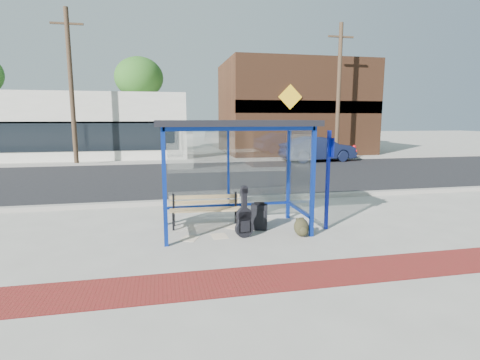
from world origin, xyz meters
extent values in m
plane|color=#B2ADA0|center=(0.00, 0.00, 0.00)|extent=(120.00, 120.00, 0.00)
cube|color=maroon|center=(0.00, -2.60, 0.01)|extent=(60.00, 1.00, 0.01)
cube|color=gray|center=(0.00, 2.90, 0.06)|extent=(60.00, 0.25, 0.12)
cube|color=black|center=(0.00, 8.00, 0.00)|extent=(60.00, 10.00, 0.00)
cube|color=gray|center=(0.00, 13.10, 0.06)|extent=(60.00, 0.25, 0.12)
cube|color=#B2ADA0|center=(0.00, 15.00, 0.00)|extent=(60.00, 4.00, 0.01)
cube|color=navy|center=(-1.50, -0.75, 1.15)|extent=(0.08, 0.08, 2.30)
cube|color=navy|center=(1.50, -0.75, 1.15)|extent=(0.08, 0.08, 2.30)
cube|color=navy|center=(-1.50, 0.75, 1.15)|extent=(0.08, 0.08, 2.30)
cube|color=navy|center=(1.50, 0.75, 1.15)|extent=(0.08, 0.08, 2.30)
cube|color=navy|center=(0.00, 0.75, 2.26)|extent=(3.00, 0.08, 0.08)
cube|color=navy|center=(0.00, -0.75, 2.26)|extent=(3.00, 0.08, 0.08)
cube|color=navy|center=(-1.50, 0.00, 2.26)|extent=(0.08, 1.50, 0.08)
cube|color=navy|center=(1.50, 0.00, 2.26)|extent=(0.08, 1.50, 0.08)
cube|color=navy|center=(0.00, 0.75, 0.40)|extent=(3.00, 0.08, 0.06)
cube|color=navy|center=(-1.50, 0.00, 0.40)|extent=(0.08, 1.50, 0.06)
cube|color=navy|center=(1.50, 0.00, 0.40)|extent=(0.08, 1.50, 0.06)
cube|color=navy|center=(0.00, 0.75, 1.35)|extent=(0.05, 0.05, 1.90)
cube|color=silver|center=(0.00, 0.75, 1.31)|extent=(2.84, 0.01, 1.82)
cube|color=silver|center=(-1.50, 0.00, 1.31)|extent=(0.02, 1.34, 1.82)
cube|color=silver|center=(1.50, 0.00, 1.31)|extent=(0.02, 1.34, 1.82)
cube|color=black|center=(0.00, 0.00, 2.36)|extent=(3.30, 1.80, 0.12)
cube|color=silver|center=(-9.00, 18.00, 2.00)|extent=(18.00, 6.00, 4.00)
cube|color=black|center=(-9.00, 15.05, 2.00)|extent=(18.00, 0.10, 0.60)
cube|color=black|center=(-9.00, 14.98, 1.40)|extent=(17.00, 0.04, 1.60)
cube|color=#59331E|center=(8.00, 18.50, 3.20)|extent=(10.00, 7.00, 6.40)
cube|color=black|center=(8.00, 15.05, 3.20)|extent=(10.00, 0.10, 0.80)
cube|color=yellow|center=(6.50, 14.95, 3.80)|extent=(1.56, 0.06, 1.56)
cylinder|color=#4C3826|center=(-3.00, 22.00, 2.50)|extent=(0.36, 0.36, 5.00)
ellipsoid|color=#275518|center=(-3.00, 22.00, 5.50)|extent=(3.60, 3.60, 3.06)
cylinder|color=#4C3826|center=(12.50, 22.00, 2.50)|extent=(0.36, 0.36, 5.00)
ellipsoid|color=#275518|center=(12.50, 22.00, 5.50)|extent=(3.60, 3.60, 3.06)
cylinder|color=#4C3826|center=(-6.00, 13.40, 4.00)|extent=(0.24, 0.24, 8.00)
cube|color=#4C3826|center=(-6.00, 13.40, 7.20)|extent=(1.60, 0.10, 0.10)
cylinder|color=#4C3826|center=(9.00, 13.40, 4.00)|extent=(0.24, 0.24, 8.00)
cube|color=#4C3826|center=(9.00, 13.40, 7.20)|extent=(1.60, 0.10, 0.10)
cube|color=black|center=(-1.33, 0.28, 0.20)|extent=(0.05, 0.05, 0.40)
cube|color=black|center=(-1.30, 0.63, 0.38)|extent=(0.05, 0.05, 0.76)
cube|color=black|center=(-1.32, 0.45, 0.20)|extent=(0.07, 0.37, 0.04)
cube|color=black|center=(0.10, 0.17, 0.20)|extent=(0.05, 0.05, 0.40)
cube|color=black|center=(0.13, 0.52, 0.38)|extent=(0.05, 0.05, 0.76)
cube|color=black|center=(0.12, 0.35, 0.20)|extent=(0.07, 0.37, 0.04)
cube|color=tan|center=(-0.61, 0.25, 0.40)|extent=(1.62, 0.19, 0.03)
cube|color=tan|center=(-0.60, 0.35, 0.40)|extent=(1.62, 0.19, 0.03)
cube|color=tan|center=(-0.60, 0.45, 0.40)|extent=(1.62, 0.19, 0.03)
cube|color=tan|center=(-0.59, 0.55, 0.40)|extent=(1.62, 0.19, 0.03)
cube|color=tan|center=(-0.59, 0.58, 0.54)|extent=(1.61, 0.14, 0.09)
cube|color=tan|center=(-0.59, 0.58, 0.66)|extent=(1.61, 0.14, 0.09)
cylinder|color=black|center=(0.10, -0.54, 0.19)|extent=(0.39, 0.17, 0.38)
cylinder|color=black|center=(0.10, -0.54, 0.49)|extent=(0.33, 0.16, 0.32)
cube|color=black|center=(0.10, -0.54, 0.33)|extent=(0.28, 0.15, 0.45)
cube|color=black|center=(0.10, -0.54, 0.79)|extent=(0.11, 0.11, 0.45)
cube|color=black|center=(0.10, -0.54, 0.99)|extent=(0.15, 0.11, 0.09)
cube|color=black|center=(0.55, -0.05, 0.29)|extent=(0.41, 0.33, 0.56)
cylinder|color=black|center=(0.42, -0.01, 0.03)|extent=(0.11, 0.21, 0.05)
cylinder|color=black|center=(0.68, -0.09, 0.03)|extent=(0.11, 0.21, 0.05)
cube|color=black|center=(0.55, -0.05, 0.60)|extent=(0.23, 0.11, 0.04)
cube|color=black|center=(0.51, -0.16, 0.31)|extent=(0.28, 0.11, 0.31)
ellipsoid|color=#2A2817|center=(1.30, -0.70, 0.19)|extent=(0.34, 0.25, 0.39)
ellipsoid|color=#2A2817|center=(1.31, -0.82, 0.14)|extent=(0.20, 0.14, 0.20)
cube|color=#2A2817|center=(1.30, -0.68, 0.38)|extent=(0.11, 0.05, 0.03)
cube|color=navy|center=(2.03, -0.32, 1.10)|extent=(0.07, 0.07, 2.20)
cube|color=navy|center=(2.07, -0.31, 1.83)|extent=(0.05, 0.28, 0.41)
cube|color=white|center=(-1.02, -0.39, 0.00)|extent=(0.45, 0.49, 0.01)
cube|color=white|center=(-0.40, -0.36, 0.00)|extent=(0.35, 0.42, 0.01)
cube|color=white|center=(0.06, 0.23, 0.00)|extent=(0.46, 0.47, 0.01)
imported|color=#161E3F|center=(7.34, 12.35, 0.72)|extent=(4.51, 2.05, 1.43)
cylinder|color=red|center=(10.52, 13.96, 0.32)|extent=(0.22, 0.22, 0.65)
sphere|color=red|center=(10.52, 13.96, 0.68)|extent=(0.24, 0.24, 0.24)
cylinder|color=red|center=(10.52, 13.96, 0.43)|extent=(0.36, 0.22, 0.11)
camera|label=1|loc=(-1.54, -7.88, 2.45)|focal=28.00mm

